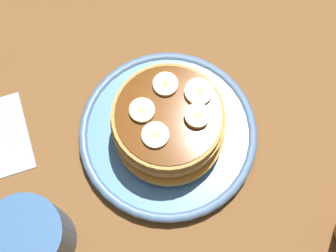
# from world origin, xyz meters

# --- Properties ---
(ground_plane) EXTENTS (1.40, 1.40, 0.03)m
(ground_plane) POSITION_xyz_m (0.00, 0.00, -0.01)
(ground_plane) COLOR brown
(plate) EXTENTS (0.23, 0.23, 0.02)m
(plate) POSITION_xyz_m (0.00, 0.00, 0.01)
(plate) COLOR #3F72B2
(plate) RESTS_ON ground_plane
(pancake_stack) EXTENTS (0.14, 0.14, 0.07)m
(pancake_stack) POSITION_xyz_m (0.00, -0.00, 0.05)
(pancake_stack) COLOR tan
(pancake_stack) RESTS_ON plate
(banana_slice_0) EXTENTS (0.03, 0.03, 0.01)m
(banana_slice_0) POSITION_xyz_m (0.01, 0.03, 0.09)
(banana_slice_0) COLOR beige
(banana_slice_0) RESTS_ON pancake_stack
(banana_slice_1) EXTENTS (0.03, 0.03, 0.01)m
(banana_slice_1) POSITION_xyz_m (-0.01, -0.03, 0.08)
(banana_slice_1) COLOR #F2EDB6
(banana_slice_1) RESTS_ON pancake_stack
(banana_slice_2) EXTENTS (0.03, 0.03, 0.01)m
(banana_slice_2) POSITION_xyz_m (0.02, -0.02, 0.08)
(banana_slice_2) COLOR #EFF4B8
(banana_slice_2) RESTS_ON pancake_stack
(banana_slice_3) EXTENTS (0.03, 0.03, 0.01)m
(banana_slice_3) POSITION_xyz_m (-0.04, 0.01, 0.08)
(banana_slice_3) COLOR #F5EFB2
(banana_slice_3) RESTS_ON pancake_stack
(banana_slice_4) EXTENTS (0.03, 0.03, 0.01)m
(banana_slice_4) POSITION_xyz_m (-0.02, 0.04, 0.08)
(banana_slice_4) COLOR #ECE9BF
(banana_slice_4) RESTS_ON pancake_stack
(coffee_mug) EXTENTS (0.12, 0.09, 0.08)m
(coffee_mug) POSITION_xyz_m (0.10, -0.18, 0.04)
(coffee_mug) COLOR #33598C
(coffee_mug) RESTS_ON ground_plane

